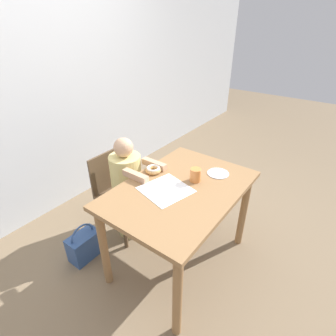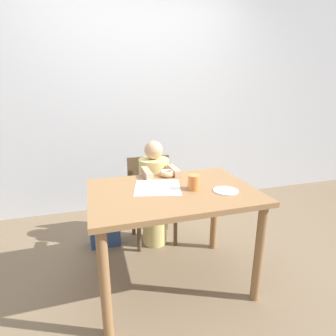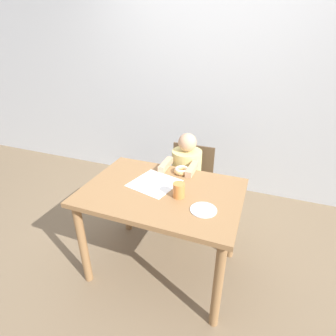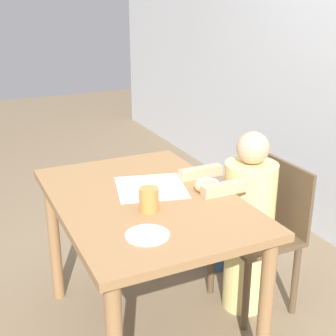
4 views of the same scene
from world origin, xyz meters
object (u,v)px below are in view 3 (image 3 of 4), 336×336
at_px(child_figure, 186,184).
at_px(donut, 182,170).
at_px(handbag, 148,201).
at_px(chair, 189,184).
at_px(cup, 179,190).

xyz_separation_m(child_figure, donut, (0.04, -0.26, 0.28)).
bearing_deg(handbag, child_figure, -13.03).
height_order(chair, cup, cup).
bearing_deg(chair, donut, -83.39).
distance_m(donut, handbag, 0.89).
bearing_deg(handbag, cup, -50.23).
bearing_deg(child_figure, donut, -80.81).
bearing_deg(child_figure, cup, -77.67).
relative_size(chair, cup, 7.73).
xyz_separation_m(child_figure, handbag, (-0.45, 0.10, -0.36)).
bearing_deg(cup, child_figure, 102.33).
distance_m(donut, cup, 0.34).
xyz_separation_m(child_figure, cup, (0.13, -0.59, 0.31)).
xyz_separation_m(chair, cup, (0.13, -0.70, 0.37)).
height_order(chair, child_figure, child_figure).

